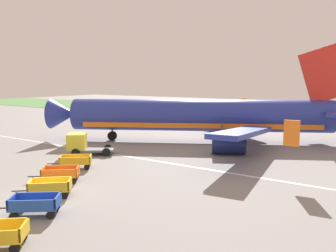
{
  "coord_description": "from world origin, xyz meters",
  "views": [
    {
      "loc": [
        17.82,
        -12.94,
        7.23
      ],
      "look_at": [
        -0.65,
        14.47,
        2.8
      ],
      "focal_mm": 36.68,
      "sensor_mm": 36.0,
      "label": 1
    }
  ],
  "objects_px": {
    "baggage_cart_third_in_row": "(50,187)",
    "baggage_cart_fourth_in_row": "(61,174)",
    "service_truck_beside_carts": "(82,144)",
    "baggage_cart_second_in_row": "(35,204)",
    "baggage_cart_far_end": "(76,161)",
    "airplane": "(208,116)"
  },
  "relations": [
    {
      "from": "baggage_cart_second_in_row",
      "to": "baggage_cart_third_in_row",
      "type": "xyz_separation_m",
      "value": [
        -1.85,
        2.37,
        0.0
      ]
    },
    {
      "from": "baggage_cart_third_in_row",
      "to": "baggage_cart_far_end",
      "type": "bearing_deg",
      "value": 126.01
    },
    {
      "from": "service_truck_beside_carts",
      "to": "baggage_cart_far_end",
      "type": "bearing_deg",
      "value": -47.93
    },
    {
      "from": "baggage_cart_far_end",
      "to": "service_truck_beside_carts",
      "type": "distance_m",
      "value": 5.28
    },
    {
      "from": "airplane",
      "to": "baggage_cart_third_in_row",
      "type": "bearing_deg",
      "value": -88.4
    },
    {
      "from": "airplane",
      "to": "baggage_cart_far_end",
      "type": "distance_m",
      "value": 17.52
    },
    {
      "from": "baggage_cart_second_in_row",
      "to": "service_truck_beside_carts",
      "type": "height_order",
      "value": "service_truck_beside_carts"
    },
    {
      "from": "airplane",
      "to": "baggage_cart_far_end",
      "type": "bearing_deg",
      "value": -101.4
    },
    {
      "from": "baggage_cart_third_in_row",
      "to": "service_truck_beside_carts",
      "type": "height_order",
      "value": "service_truck_beside_carts"
    },
    {
      "from": "baggage_cart_second_in_row",
      "to": "baggage_cart_far_end",
      "type": "bearing_deg",
      "value": 126.62
    },
    {
      "from": "baggage_cart_far_end",
      "to": "service_truck_beside_carts",
      "type": "xyz_separation_m",
      "value": [
        -3.52,
        3.9,
        0.5
      ]
    },
    {
      "from": "baggage_cart_third_in_row",
      "to": "baggage_cart_fourth_in_row",
      "type": "distance_m",
      "value": 3.12
    },
    {
      "from": "baggage_cart_second_in_row",
      "to": "baggage_cart_fourth_in_row",
      "type": "xyz_separation_m",
      "value": [
        -3.84,
        4.77,
        0.0
      ]
    },
    {
      "from": "airplane",
      "to": "baggage_cart_second_in_row",
      "type": "height_order",
      "value": "airplane"
    },
    {
      "from": "baggage_cart_fourth_in_row",
      "to": "airplane",
      "type": "bearing_deg",
      "value": 86.14
    },
    {
      "from": "baggage_cart_second_in_row",
      "to": "baggage_cart_third_in_row",
      "type": "height_order",
      "value": "same"
    },
    {
      "from": "baggage_cart_far_end",
      "to": "baggage_cart_third_in_row",
      "type": "bearing_deg",
      "value": -53.99
    },
    {
      "from": "baggage_cart_third_in_row",
      "to": "baggage_cart_far_end",
      "type": "distance_m",
      "value": 6.9
    },
    {
      "from": "airplane",
      "to": "baggage_cart_second_in_row",
      "type": "xyz_separation_m",
      "value": [
        2.48,
        -24.95,
        -2.45
      ]
    },
    {
      "from": "baggage_cart_far_end",
      "to": "service_truck_beside_carts",
      "type": "height_order",
      "value": "service_truck_beside_carts"
    },
    {
      "from": "baggage_cart_fourth_in_row",
      "to": "baggage_cart_far_end",
      "type": "xyz_separation_m",
      "value": [
        -2.07,
        3.18,
        0.0
      ]
    },
    {
      "from": "baggage_cart_fourth_in_row",
      "to": "service_truck_beside_carts",
      "type": "bearing_deg",
      "value": 128.28
    }
  ]
}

